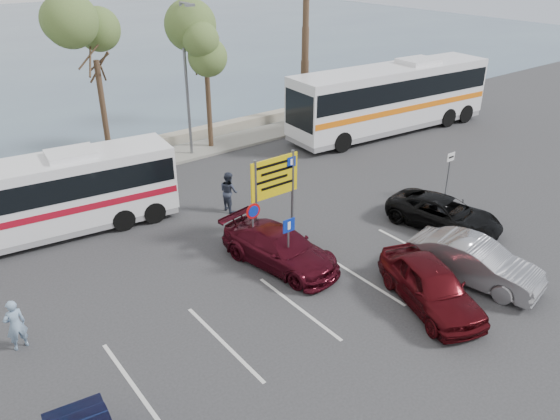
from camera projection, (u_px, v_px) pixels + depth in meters
ground at (306, 282)px, 19.39m from camera, size 120.00×120.00×0.00m
kerb_strip at (139, 164)px, 29.30m from camera, size 44.00×2.40×0.15m
seawall at (124, 150)px, 30.62m from camera, size 48.00×0.80×0.60m
tree_mid at (93, 41)px, 25.55m from camera, size 3.20×3.20×8.00m
tree_right at (205, 39)px, 29.04m from camera, size 3.20×3.20×7.40m
street_lamp_right at (187, 74)px, 28.58m from camera, size 0.45×1.15×8.01m
direction_sign at (275, 183)px, 21.13m from camera, size 2.20×0.12×3.60m
sign_no_stop at (253, 222)px, 20.06m from camera, size 0.60×0.08×2.35m
sign_parking at (289, 239)px, 19.19m from camera, size 0.50×0.07×2.25m
sign_taxi at (449, 169)px, 25.16m from camera, size 0.50×0.07×2.20m
lane_markings at (299, 307)px, 18.06m from camera, size 12.02×4.20×0.01m
coach_bus_left at (35, 202)px, 21.54m from camera, size 11.23×3.65×3.44m
coach_bus_right at (391, 100)px, 33.68m from camera, size 13.98×4.05×4.30m
car_maroon at (280, 248)px, 20.12m from camera, size 2.86×5.16×1.41m
car_red at (431, 285)px, 17.84m from camera, size 3.20×4.87×1.54m
suv_black at (444, 214)px, 22.72m from camera, size 3.07×5.08×1.32m
car_silver_b at (474, 262)px, 19.15m from camera, size 2.54×4.87×1.53m
pedestrian_near at (15, 325)px, 15.90m from camera, size 0.65×0.47×1.68m
pedestrian_far at (229, 191)px, 24.12m from camera, size 0.73×0.91×1.82m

